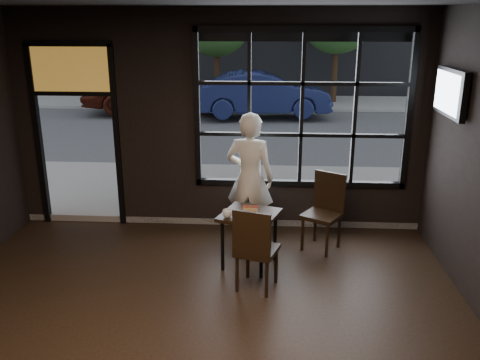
# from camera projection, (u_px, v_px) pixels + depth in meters

# --- Properties ---
(window_frame) EXTENTS (3.06, 0.12, 2.28)m
(window_frame) POSITION_uv_depth(u_px,v_px,m) (302.00, 110.00, 7.21)
(window_frame) COLOR black
(window_frame) RESTS_ON ground
(stained_transom) EXTENTS (1.20, 0.06, 0.70)m
(stained_transom) POSITION_uv_depth(u_px,v_px,m) (71.00, 69.00, 7.23)
(stained_transom) COLOR orange
(stained_transom) RESTS_ON ground
(street_asphalt) EXTENTS (60.00, 41.00, 0.04)m
(street_asphalt) POSITION_uv_depth(u_px,v_px,m) (258.00, 77.00, 27.31)
(street_asphalt) COLOR #545456
(street_asphalt) RESTS_ON ground
(cafe_table) EXTENTS (0.84, 0.84, 0.72)m
(cafe_table) POSITION_uv_depth(u_px,v_px,m) (249.00, 239.00, 6.45)
(cafe_table) COLOR black
(cafe_table) RESTS_ON floor
(chair_near) EXTENTS (0.56, 0.56, 1.03)m
(chair_near) POSITION_uv_depth(u_px,v_px,m) (257.00, 247.00, 5.87)
(chair_near) COLOR black
(chair_near) RESTS_ON floor
(chair_window) EXTENTS (0.63, 0.63, 1.05)m
(chair_window) POSITION_uv_depth(u_px,v_px,m) (322.00, 213.00, 6.86)
(chair_window) COLOR black
(chair_window) RESTS_ON floor
(man) EXTENTS (0.76, 0.58, 1.85)m
(man) POSITION_uv_depth(u_px,v_px,m) (250.00, 178.00, 7.04)
(man) COLOR silver
(man) RESTS_ON floor
(hotdog) EXTENTS (0.20, 0.09, 0.06)m
(hotdog) POSITION_uv_depth(u_px,v_px,m) (250.00, 209.00, 6.42)
(hotdog) COLOR tan
(hotdog) RESTS_ON cafe_table
(cup) EXTENTS (0.14, 0.14, 0.10)m
(cup) POSITION_uv_depth(u_px,v_px,m) (227.00, 214.00, 6.20)
(cup) COLOR silver
(cup) RESTS_ON cafe_table
(tv) EXTENTS (0.11, 0.98, 0.57)m
(tv) POSITION_uv_depth(u_px,v_px,m) (451.00, 92.00, 6.13)
(tv) COLOR black
(tv) RESTS_ON wall_right
(navy_car) EXTENTS (4.28, 1.87, 1.37)m
(navy_car) POSITION_uv_depth(u_px,v_px,m) (263.00, 94.00, 15.75)
(navy_car) COLOR #171F4A
(navy_car) RESTS_ON street_asphalt
(maroon_car) EXTENTS (4.94, 2.52, 1.61)m
(maroon_car) POSITION_uv_depth(u_px,v_px,m) (157.00, 86.00, 16.60)
(maroon_car) COLOR #44150A
(maroon_car) RESTS_ON street_asphalt
(tree_left) EXTENTS (2.41, 2.41, 4.12)m
(tree_left) POSITION_uv_depth(u_px,v_px,m) (216.00, 22.00, 17.47)
(tree_left) COLOR #332114
(tree_left) RESTS_ON street_asphalt
(tree_right) EXTENTS (2.53, 2.53, 4.31)m
(tree_right) POSITION_uv_depth(u_px,v_px,m) (338.00, 18.00, 17.63)
(tree_right) COLOR #332114
(tree_right) RESTS_ON street_asphalt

